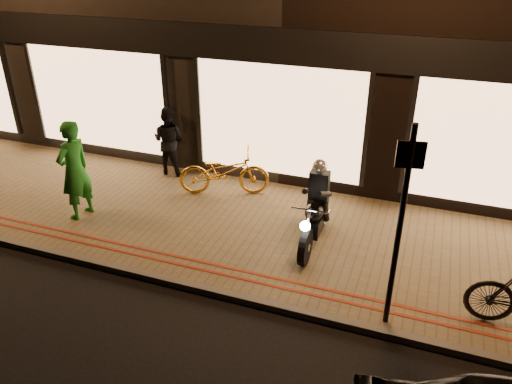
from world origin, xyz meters
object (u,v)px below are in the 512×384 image
motorcycle (316,213)px  sign_post (401,221)px  person_green (74,170)px  bicycle_gold (224,172)px

motorcycle → sign_post: sign_post is taller
motorcycle → person_green: person_green is taller
person_green → sign_post: bearing=89.5°
bicycle_gold → person_green: (-2.28, -1.87, 0.48)m
motorcycle → person_green: 4.64m
sign_post → person_green: size_ratio=1.53×
sign_post → person_green: 6.19m
sign_post → bicycle_gold: sign_post is taller
motorcycle → bicycle_gold: 2.61m
bicycle_gold → person_green: bearing=108.4°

